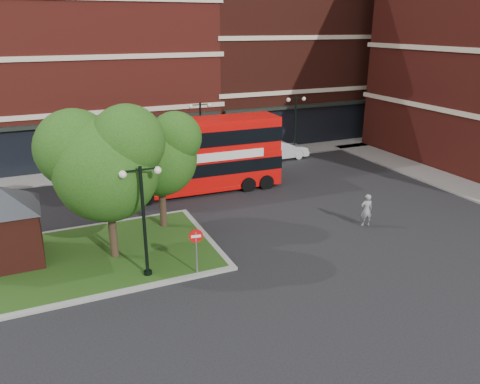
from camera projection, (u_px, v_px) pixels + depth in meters
name	position (u px, v px, depth m)	size (l,w,h in m)	color
ground	(264.00, 255.00, 22.15)	(120.00, 120.00, 0.00)	black
pavement_far	(169.00, 164.00, 36.34)	(44.00, 3.00, 0.12)	slate
pavement_side	(479.00, 193.00, 30.12)	(3.00, 28.00, 0.12)	slate
terrace_far_left	(42.00, 68.00, 37.42)	(26.00, 12.00, 14.00)	maroon
terrace_far_right	(284.00, 50.00, 45.44)	(18.00, 12.00, 16.00)	#471911
traffic_island	(81.00, 259.00, 21.67)	(12.60, 7.60, 0.15)	gray
kiosk	(2.00, 216.00, 20.64)	(6.51, 6.51, 3.60)	#471911
tree_island_west	(103.00, 159.00, 20.25)	(5.40, 4.71, 7.21)	#2D2116
tree_island_east	(158.00, 151.00, 23.72)	(4.46, 3.90, 6.29)	#2D2116
lamp_island	(144.00, 217.00, 19.28)	(1.72, 0.36, 5.00)	black
lamp_far_left	(201.00, 132.00, 34.45)	(1.72, 0.36, 5.00)	black
lamp_far_right	(295.00, 123.00, 37.48)	(1.72, 0.36, 5.00)	black
bus	(197.00, 151.00, 29.75)	(10.91, 2.81, 4.14)	red
woman	(366.00, 210.00, 25.11)	(0.66, 0.43, 1.81)	gray
car_silver	(156.00, 166.00, 33.85)	(1.57, 3.91, 1.33)	#B0B2B7
car_white	(281.00, 150.00, 37.75)	(1.58, 4.54, 1.50)	white
no_entry_sign	(196.00, 243.00, 19.87)	(0.60, 0.14, 2.18)	slate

